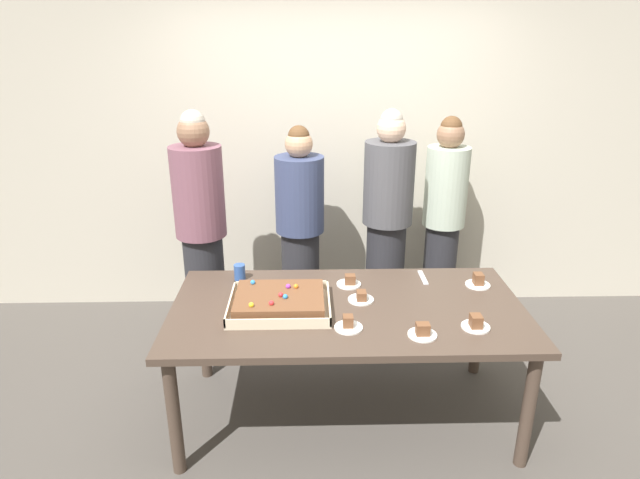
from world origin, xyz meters
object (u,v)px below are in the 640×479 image
at_px(plated_slice_near_left, 349,282).
at_px(plated_slice_far_right, 423,332).
at_px(sheet_cake, 280,302).
at_px(drink_cup_nearest, 240,272).
at_px(plated_slice_center_back, 476,324).
at_px(person_striped_tie_right, 443,219).
at_px(cake_server_utensil, 423,278).
at_px(person_green_shirt_behind, 201,231).
at_px(plated_slice_far_left, 361,298).
at_px(plated_slice_near_right, 478,282).
at_px(person_far_right_suit, 387,225).
at_px(plated_slice_center_front, 348,325).
at_px(person_serving_front, 300,231).
at_px(party_table, 347,318).

height_order(plated_slice_near_left, plated_slice_far_right, plated_slice_far_right).
relative_size(sheet_cake, drink_cup_nearest, 5.62).
relative_size(plated_slice_center_back, person_striped_tie_right, 0.09).
bearing_deg(person_striped_tie_right, cake_server_utensil, 23.77).
bearing_deg(person_green_shirt_behind, plated_slice_near_left, 26.27).
relative_size(plated_slice_far_left, drink_cup_nearest, 1.50).
relative_size(sheet_cake, cake_server_utensil, 2.81).
height_order(plated_slice_near_right, plated_slice_far_right, plated_slice_near_right).
bearing_deg(person_far_right_suit, cake_server_utensil, 49.74).
bearing_deg(plated_slice_center_back, person_striped_tie_right, 83.30).
distance_m(sheet_cake, plated_slice_far_left, 0.47).
relative_size(plated_slice_far_left, person_green_shirt_behind, 0.09).
relative_size(plated_slice_far_right, plated_slice_center_back, 1.00).
height_order(sheet_cake, plated_slice_center_front, sheet_cake).
relative_size(plated_slice_near_right, person_serving_front, 0.09).
relative_size(plated_slice_near_right, plated_slice_far_left, 1.00).
height_order(plated_slice_near_left, plated_slice_near_right, plated_slice_near_right).
xyz_separation_m(party_table, plated_slice_far_left, (0.08, 0.07, 0.09)).
distance_m(plated_slice_center_back, cake_server_utensil, 0.64).
xyz_separation_m(plated_slice_near_left, drink_cup_nearest, (-0.68, 0.10, 0.03)).
bearing_deg(person_striped_tie_right, plated_slice_center_back, 38.32).
height_order(drink_cup_nearest, cake_server_utensil, drink_cup_nearest).
relative_size(plated_slice_center_front, person_green_shirt_behind, 0.09).
height_order(person_serving_front, person_striped_tie_right, person_striped_tie_right).
bearing_deg(party_table, person_striped_tie_right, 55.29).
bearing_deg(plated_slice_far_right, drink_cup_nearest, 145.03).
relative_size(plated_slice_center_back, person_far_right_suit, 0.09).
bearing_deg(person_serving_front, plated_slice_far_right, 30.03).
height_order(cake_server_utensil, person_green_shirt_behind, person_green_shirt_behind).
xyz_separation_m(plated_slice_near_right, drink_cup_nearest, (-1.47, 0.13, 0.02)).
distance_m(drink_cup_nearest, person_green_shirt_behind, 0.58).
relative_size(cake_server_utensil, person_striped_tie_right, 0.12).
relative_size(plated_slice_center_front, person_far_right_suit, 0.09).
relative_size(person_green_shirt_behind, person_striped_tie_right, 1.06).
bearing_deg(plated_slice_far_left, plated_slice_center_front, -107.41).
relative_size(party_table, drink_cup_nearest, 20.01).
distance_m(party_table, person_green_shirt_behind, 1.31).
height_order(plated_slice_near_left, cake_server_utensil, plated_slice_near_left).
distance_m(plated_slice_near_right, person_far_right_suit, 0.88).
bearing_deg(sheet_cake, plated_slice_center_back, -13.11).
bearing_deg(plated_slice_near_right, party_table, -162.99).
distance_m(party_table, cake_server_utensil, 0.63).
distance_m(plated_slice_far_right, plated_slice_center_back, 0.30).
xyz_separation_m(party_table, drink_cup_nearest, (-0.65, 0.38, 0.12)).
distance_m(plated_slice_center_front, person_far_right_suit, 1.29).
relative_size(sheet_cake, plated_slice_far_right, 3.75).
bearing_deg(plated_slice_near_left, person_green_shirt_behind, 150.19).
bearing_deg(person_serving_front, sheet_cake, -0.01).
distance_m(cake_server_utensil, person_far_right_suit, 0.65).
xyz_separation_m(sheet_cake, person_far_right_suit, (0.74, 1.00, 0.10)).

